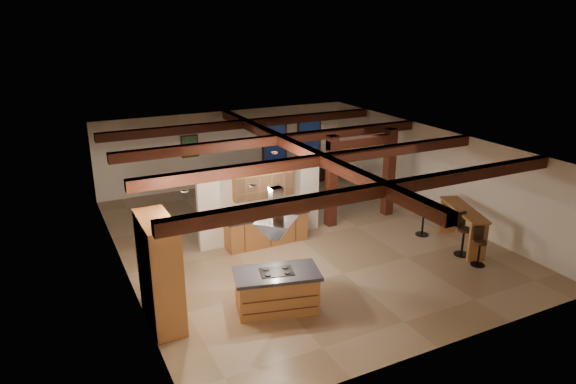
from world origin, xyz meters
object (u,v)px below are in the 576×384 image
dining_table (276,202)px  sofa (295,174)px  kitchen_island (277,290)px  bar_counter (463,221)px

dining_table → sofa: sofa is taller
kitchen_island → sofa: bearing=60.2°
kitchen_island → dining_table: (2.63, 5.61, -0.16)m
kitchen_island → sofa: size_ratio=0.92×
bar_counter → dining_table: bearing=126.1°
sofa → bar_counter: bar_counter is taller
dining_table → sofa: (2.09, 2.64, 0.02)m
sofa → bar_counter: (1.49, -7.54, 0.44)m
kitchen_island → sofa: (4.72, 8.25, -0.14)m
dining_table → bar_counter: (3.58, -4.90, 0.46)m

